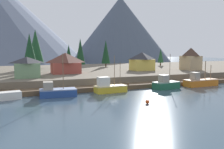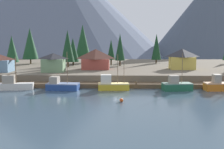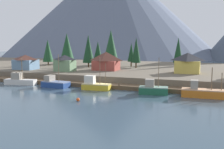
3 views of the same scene
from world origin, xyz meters
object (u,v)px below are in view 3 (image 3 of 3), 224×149
at_px(house_green, 65,63).
at_px(conifer_centre, 178,50).
at_px(conifer_far_right, 67,46).
at_px(channel_buoy, 78,100).
at_px(conifer_near_right, 111,44).
at_px(house_blue, 26,62).
at_px(conifer_mid_right, 98,52).
at_px(fishing_boat_orange, 203,92).
at_px(fishing_boat_yellow, 95,85).
at_px(house_yellow, 188,63).
at_px(fishing_boat_green, 153,89).
at_px(conifer_back_right, 88,49).
at_px(house_red, 106,61).
at_px(conifer_near_left, 48,51).
at_px(fishing_boat_white, 20,80).
at_px(conifer_mid_left, 131,52).
at_px(conifer_far_left, 136,50).
at_px(fishing_boat_blue, 55,83).

relative_size(house_green, conifer_centre, 0.57).
distance_m(house_green, conifer_far_right, 28.69).
bearing_deg(channel_buoy, conifer_near_right, 104.10).
height_order(house_blue, conifer_mid_right, conifer_mid_right).
xyz_separation_m(fishing_boat_orange, conifer_centre, (-9.95, 41.34, 7.33)).
bearing_deg(conifer_near_right, fishing_boat_yellow, -74.45).
distance_m(fishing_boat_orange, conifer_far_right, 66.72).
bearing_deg(fishing_boat_yellow, house_yellow, 43.13).
bearing_deg(conifer_far_right, fishing_boat_green, -41.07).
height_order(fishing_boat_orange, conifer_back_right, conifer_back_right).
distance_m(house_red, conifer_near_left, 28.81).
height_order(conifer_centre, conifer_far_right, conifer_far_right).
bearing_deg(conifer_back_right, fishing_boat_white, -106.35).
height_order(fishing_boat_white, conifer_back_right, conifer_back_right).
bearing_deg(channel_buoy, fishing_boat_green, 45.22).
bearing_deg(conifer_mid_left, house_green, -123.65).
xyz_separation_m(fishing_boat_green, house_red, (-19.45, 20.67, 4.38)).
distance_m(house_yellow, conifer_mid_left, 25.29).
height_order(conifer_near_left, conifer_far_left, conifer_far_left).
height_order(house_blue, conifer_back_right, conifer_back_right).
distance_m(fishing_boat_green, conifer_back_right, 40.04).
bearing_deg(fishing_boat_yellow, conifer_far_left, 82.93).
height_order(fishing_boat_blue, fishing_boat_orange, fishing_boat_blue).
bearing_deg(conifer_mid_right, house_red, -57.27).
relative_size(conifer_near_right, conifer_back_right, 1.21).
height_order(fishing_boat_white, house_green, house_green).
xyz_separation_m(conifer_mid_left, channel_buoy, (3.21, -47.68, -7.27)).
relative_size(fishing_boat_green, conifer_near_left, 0.83).
bearing_deg(fishing_boat_white, fishing_boat_blue, -9.42).
relative_size(fishing_boat_blue, house_green, 1.40).
height_order(fishing_boat_orange, conifer_far_right, conifer_far_right).
xyz_separation_m(house_yellow, house_green, (-35.73, -8.20, -0.46)).
distance_m(fishing_boat_green, conifer_mid_left, 39.14).
xyz_separation_m(conifer_centre, channel_buoy, (-12.80, -53.91, -8.05)).
bearing_deg(conifer_mid_right, house_blue, -129.27).
xyz_separation_m(conifer_near_right, conifer_mid_right, (-2.37, -7.55, -2.81)).
distance_m(conifer_far_right, channel_buoy, 60.17).
bearing_deg(fishing_boat_orange, house_blue, 164.29).
relative_size(house_blue, house_yellow, 1.01).
distance_m(conifer_near_right, conifer_mid_left, 12.46).
bearing_deg(conifer_back_right, conifer_far_right, 143.34).
xyz_separation_m(fishing_boat_yellow, fishing_boat_orange, (24.81, -0.07, -0.08)).
height_order(conifer_near_right, channel_buoy, conifer_near_right).
bearing_deg(conifer_near_right, conifer_far_left, -38.47).
height_order(house_blue, conifer_near_right, conifer_near_right).
bearing_deg(conifer_far_left, conifer_mid_right, 168.97).
height_order(fishing_boat_blue, house_red, fishing_boat_blue).
relative_size(fishing_boat_blue, conifer_near_right, 0.61).
relative_size(fishing_boat_orange, conifer_mid_left, 1.08).
bearing_deg(fishing_boat_blue, fishing_boat_white, -175.66).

